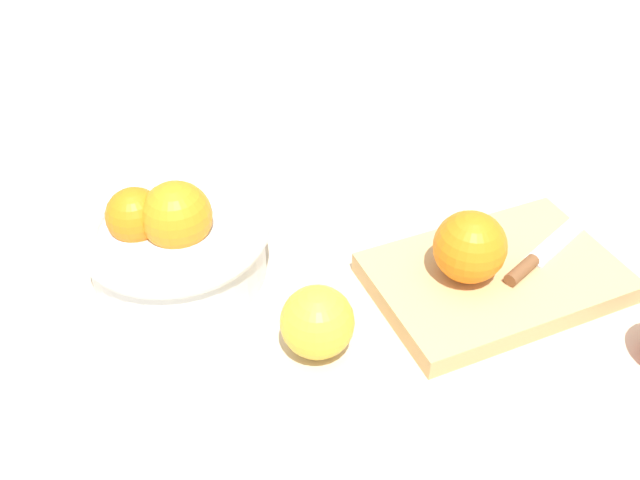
{
  "coord_description": "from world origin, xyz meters",
  "views": [
    {
      "loc": [
        -0.16,
        -0.41,
        0.5
      ],
      "look_at": [
        -0.04,
        0.13,
        0.04
      ],
      "focal_mm": 38.54,
      "sensor_mm": 36.0,
      "label": 1
    }
  ],
  "objects_px": {
    "cutting_board": "(495,278)",
    "knife": "(538,257)",
    "bowl": "(175,240)",
    "apple_mid_left": "(317,322)",
    "orange_on_board": "(470,247)"
  },
  "relations": [
    {
      "from": "bowl",
      "to": "knife",
      "type": "bearing_deg",
      "value": -13.26
    },
    {
      "from": "cutting_board",
      "to": "orange_on_board",
      "type": "distance_m",
      "value": 0.06
    },
    {
      "from": "knife",
      "to": "cutting_board",
      "type": "bearing_deg",
      "value": -174.6
    },
    {
      "from": "bowl",
      "to": "apple_mid_left",
      "type": "distance_m",
      "value": 0.18
    },
    {
      "from": "cutting_board",
      "to": "apple_mid_left",
      "type": "distance_m",
      "value": 0.21
    },
    {
      "from": "orange_on_board",
      "to": "cutting_board",
      "type": "bearing_deg",
      "value": 0.3
    },
    {
      "from": "bowl",
      "to": "orange_on_board",
      "type": "distance_m",
      "value": 0.3
    },
    {
      "from": "bowl",
      "to": "cutting_board",
      "type": "relative_size",
      "value": 0.77
    },
    {
      "from": "bowl",
      "to": "cutting_board",
      "type": "bearing_deg",
      "value": -15.9
    },
    {
      "from": "bowl",
      "to": "knife",
      "type": "xyz_separation_m",
      "value": [
        0.37,
        -0.09,
        -0.02
      ]
    },
    {
      "from": "cutting_board",
      "to": "orange_on_board",
      "type": "height_order",
      "value": "orange_on_board"
    },
    {
      "from": "cutting_board",
      "to": "knife",
      "type": "xyz_separation_m",
      "value": [
        0.05,
        0.0,
        0.02
      ]
    },
    {
      "from": "knife",
      "to": "apple_mid_left",
      "type": "height_order",
      "value": "apple_mid_left"
    },
    {
      "from": "orange_on_board",
      "to": "apple_mid_left",
      "type": "height_order",
      "value": "orange_on_board"
    },
    {
      "from": "cutting_board",
      "to": "apple_mid_left",
      "type": "xyz_separation_m",
      "value": [
        -0.2,
        -0.05,
        0.02
      ]
    }
  ]
}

